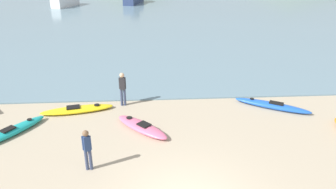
{
  "coord_description": "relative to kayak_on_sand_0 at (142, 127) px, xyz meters",
  "views": [
    {
      "loc": [
        -1.0,
        -7.37,
        6.9
      ],
      "look_at": [
        -0.08,
        7.16,
        0.5
      ],
      "focal_mm": 35.0,
      "sensor_mm": 36.0,
      "label": 1
    }
  ],
  "objects": [
    {
      "name": "kayak_on_sand_1",
      "position": [
        6.19,
        1.68,
        -0.0
      ],
      "size": [
        3.36,
        2.29,
        0.34
      ],
      "color": "blue",
      "rests_on": "ground_plane"
    },
    {
      "name": "kayak_on_sand_4",
      "position": [
        -3.02,
        1.89,
        -0.03
      ],
      "size": [
        3.39,
        1.35,
        0.29
      ],
      "color": "yellow",
      "rests_on": "ground_plane"
    },
    {
      "name": "bay_water",
      "position": [
        1.34,
        37.95,
        -0.12
      ],
      "size": [
        160.0,
        70.0,
        0.06
      ],
      "primitive_type": "cube",
      "color": "slate",
      "rests_on": "ground_plane"
    },
    {
      "name": "moored_boat_2",
      "position": [
        -10.5,
        33.67,
        0.58
      ],
      "size": [
        3.12,
        4.48,
        1.34
      ],
      "color": "white",
      "rests_on": "bay_water"
    },
    {
      "name": "kayak_on_sand_3",
      "position": [
        -5.29,
        -0.03,
        -0.0
      ],
      "size": [
        2.29,
        2.89,
        0.35
      ],
      "color": "teal",
      "rests_on": "ground_plane"
    },
    {
      "name": "person_near_waterline",
      "position": [
        -0.91,
        2.47,
        0.81
      ],
      "size": [
        0.34,
        0.23,
        1.67
      ],
      "color": "#384260",
      "rests_on": "ground_plane"
    },
    {
      "name": "kayak_on_sand_0",
      "position": [
        0.0,
        0.0,
        0.0
      ],
      "size": [
        2.49,
        2.56,
        0.35
      ],
      "color": "#E5668C",
      "rests_on": "ground_plane"
    },
    {
      "name": "person_near_foreground",
      "position": [
        -1.77,
        -2.59,
        0.73
      ],
      "size": [
        0.31,
        0.25,
        1.53
      ],
      "color": "#384260",
      "rests_on": "ground_plane"
    }
  ]
}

